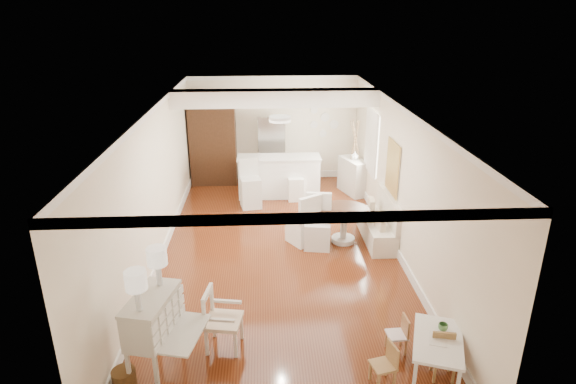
{
  "coord_description": "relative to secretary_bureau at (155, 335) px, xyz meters",
  "views": [
    {
      "loc": [
        -0.28,
        -8.25,
        4.44
      ],
      "look_at": [
        0.17,
        0.3,
        1.16
      ],
      "focal_mm": 30.0,
      "sensor_mm": 36.0,
      "label": 1
    }
  ],
  "objects": [
    {
      "name": "gustavian_armchair",
      "position": [
        0.83,
        0.45,
        -0.12
      ],
      "size": [
        0.59,
        0.59,
        0.89
      ],
      "primitive_type": "cube",
      "rotation": [
        0.0,
        0.0,
        1.4
      ],
      "color": "white",
      "rests_on": "ground"
    },
    {
      "name": "bar_stool_left",
      "position": [
        1.1,
        5.54,
        0.0
      ],
      "size": [
        0.53,
        0.53,
        1.15
      ],
      "primitive_type": "cube",
      "rotation": [
        0.0,
        0.0,
        0.18
      ],
      "color": "silver",
      "rests_on": "ground"
    },
    {
      "name": "pencil_cup",
      "position": [
        3.72,
        -0.01,
        -0.02
      ],
      "size": [
        0.13,
        0.13,
        0.1
      ],
      "primitive_type": "imported",
      "rotation": [
        0.0,
        0.0,
        -0.08
      ],
      "color": "#4F884F",
      "rests_on": "kids_table"
    },
    {
      "name": "fridge",
      "position": [
        2.0,
        7.28,
        0.33
      ],
      "size": [
        0.75,
        0.65,
        1.8
      ],
      "primitive_type": "imported",
      "color": "silver",
      "rests_on": "ground"
    },
    {
      "name": "slip_chair_far",
      "position": [
        2.18,
        3.62,
        -0.04
      ],
      "size": [
        0.71,
        0.71,
        1.06
      ],
      "primitive_type": "cube",
      "rotation": [
        0.0,
        0.0,
        -2.57
      ],
      "color": "white",
      "rests_on": "ground"
    },
    {
      "name": "secretary_bureau",
      "position": [
        0.0,
        0.0,
        0.0
      ],
      "size": [
        1.07,
        1.09,
        1.14
      ],
      "primitive_type": "cube",
      "rotation": [
        0.0,
        0.0,
        -0.23
      ],
      "color": "beige",
      "rests_on": "ground"
    },
    {
      "name": "banquette",
      "position": [
        3.69,
        3.63,
        -0.08
      ],
      "size": [
        0.52,
        1.6,
        0.98
      ],
      "primitive_type": "cube",
      "color": "silver",
      "rests_on": "ground"
    },
    {
      "name": "kids_table",
      "position": [
        3.6,
        -0.19,
        -0.32
      ],
      "size": [
        0.9,
        1.15,
        0.5
      ],
      "primitive_type": "cube",
      "rotation": [
        0.0,
        0.0,
        -0.33
      ],
      "color": "white",
      "rests_on": "ground"
    },
    {
      "name": "pantry_cabinet",
      "position": [
        0.1,
        7.31,
        0.58
      ],
      "size": [
        1.2,
        0.6,
        2.3
      ],
      "primitive_type": "cube",
      "color": "#381E11",
      "rests_on": "ground"
    },
    {
      "name": "bar_stool_right",
      "position": [
        2.19,
        5.94,
        -0.11
      ],
      "size": [
        0.39,
        0.39,
        0.92
      ],
      "primitive_type": "cube",
      "rotation": [
        0.0,
        0.0,
        0.07
      ],
      "color": "white",
      "rests_on": "ground"
    },
    {
      "name": "room",
      "position": [
        1.74,
        3.45,
        1.41
      ],
      "size": [
        9.0,
        9.04,
        2.82
      ],
      "color": "#672D14",
      "rests_on": "ground"
    },
    {
      "name": "kids_chair_b",
      "position": [
        3.19,
        0.23,
        -0.3
      ],
      "size": [
        0.28,
        0.28,
        0.55
      ],
      "primitive_type": "cube",
      "rotation": [
        0.0,
        0.0,
        -1.51
      ],
      "color": "#AC794E",
      "rests_on": "ground"
    },
    {
      "name": "dining_table",
      "position": [
        3.0,
        3.59,
        -0.22
      ],
      "size": [
        1.18,
        1.18,
        0.7
      ],
      "primitive_type": "cylinder",
      "rotation": [
        0.0,
        0.0,
        -0.15
      ],
      "color": "#462516",
      "rests_on": "ground"
    },
    {
      "name": "wicker_basket",
      "position": [
        -0.35,
        -0.31,
        -0.42
      ],
      "size": [
        0.34,
        0.34,
        0.29
      ],
      "primitive_type": "cylinder",
      "rotation": [
        0.0,
        0.0,
        0.2
      ],
      "color": "#55391A",
      "rests_on": "ground"
    },
    {
      "name": "kids_chair_c",
      "position": [
        3.65,
        -0.3,
        -0.27
      ],
      "size": [
        0.34,
        0.34,
        0.6
      ],
      "primitive_type": "cube",
      "rotation": [
        0.0,
        0.0,
        -0.18
      ],
      "color": "#A27C49",
      "rests_on": "ground"
    },
    {
      "name": "slip_chair_near",
      "position": [
        2.46,
        3.41,
        -0.04
      ],
      "size": [
        0.58,
        0.6,
        1.06
      ],
      "primitive_type": "cube",
      "rotation": [
        0.0,
        0.0,
        -0.16
      ],
      "color": "white",
      "rests_on": "ground"
    },
    {
      "name": "sideboard",
      "position": [
        3.7,
        6.34,
        -0.12
      ],
      "size": [
        0.71,
        1.02,
        0.9
      ],
      "primitive_type": "cube",
      "rotation": [
        0.0,
        0.0,
        0.35
      ],
      "color": "beige",
      "rests_on": "ground"
    },
    {
      "name": "branch_vase",
      "position": [
        3.71,
        6.36,
        0.42
      ],
      "size": [
        0.25,
        0.25,
        0.2
      ],
      "primitive_type": "imported",
      "rotation": [
        0.0,
        0.0,
        -0.42
      ],
      "color": "white",
      "rests_on": "sideboard"
    },
    {
      "name": "breakfast_counter",
      "position": [
        1.8,
        6.23,
        -0.06
      ],
      "size": [
        2.05,
        0.65,
        1.03
      ],
      "primitive_type": "cube",
      "color": "white",
      "rests_on": "ground"
    },
    {
      "name": "kids_chair_a",
      "position": [
        2.86,
        -0.37,
        -0.28
      ],
      "size": [
        0.34,
        0.34,
        0.58
      ],
      "primitive_type": "cube",
      "rotation": [
        0.0,
        0.0,
        -1.33
      ],
      "color": "#AF854F",
      "rests_on": "ground"
    }
  ]
}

